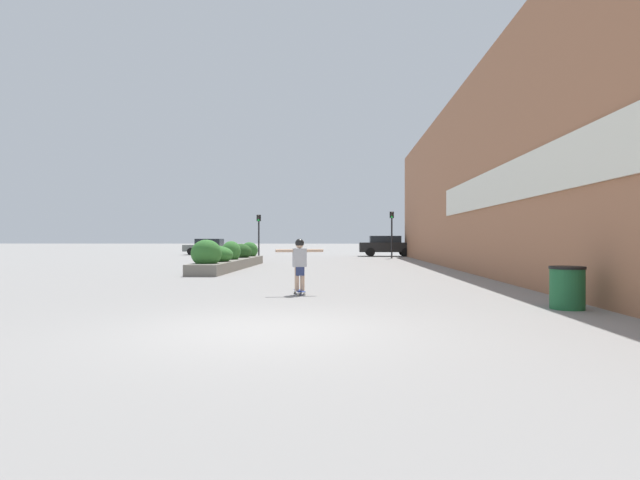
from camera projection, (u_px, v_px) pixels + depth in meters
name	position (u px, v px, depth m)	size (l,w,h in m)	color
ground_plane	(264.00, 330.00, 7.36)	(300.00, 300.00, 0.00)	gray
building_wall_right	(465.00, 180.00, 21.54)	(0.67, 36.68, 7.81)	#9E6647
planter_box	(230.00, 258.00, 22.63)	(1.37, 10.28, 1.32)	slate
skateboard	(300.00, 292.00, 12.08)	(0.34, 0.66, 0.09)	navy
skateboarder	(300.00, 259.00, 12.07)	(1.15, 0.39, 1.26)	tan
trash_bin	(567.00, 288.00, 9.52)	(0.66, 0.66, 0.82)	#1E5B33
car_leftmost	(469.00, 246.00, 41.28)	(4.17, 1.89, 1.58)	navy
car_center_left	(208.00, 246.00, 43.25)	(3.91, 2.01, 1.39)	slate
car_center_right	(387.00, 245.00, 39.63)	(4.40, 2.07, 1.61)	black
traffic_light_left	(259.00, 228.00, 35.14)	(0.28, 0.30, 3.07)	black
traffic_light_right	(392.00, 226.00, 35.09)	(0.28, 0.30, 3.29)	black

